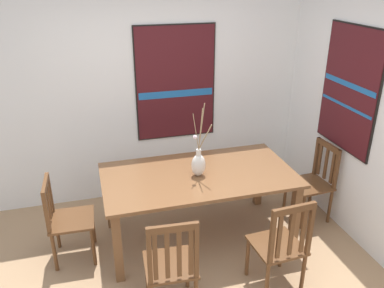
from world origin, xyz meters
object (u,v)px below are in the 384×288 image
object	(u,v)px
chair_3	(171,264)
painting_on_back_wall	(176,83)
chair_1	(314,181)
dining_table	(199,182)
painting_on_side_wall	(350,90)
chair_0	(66,218)
centerpiece_vase	(199,163)
chair_2	(281,245)

from	to	relation	value
chair_3	painting_on_back_wall	distance (m)	2.29
chair_1	chair_3	size ratio (longest dim) A/B	0.95
dining_table	painting_on_side_wall	xyz separation A→B (m)	(1.59, -0.06, 0.87)
chair_3	painting_on_side_wall	xyz separation A→B (m)	(2.09, 0.86, 1.05)
chair_0	centerpiece_vase	bearing A→B (deg)	-2.61
dining_table	chair_3	bearing A→B (deg)	-118.50
centerpiece_vase	chair_2	world-z (taller)	centerpiece_vase
dining_table	chair_3	distance (m)	1.07
chair_2	chair_3	size ratio (longest dim) A/B	1.00
painting_on_back_wall	chair_3	bearing A→B (deg)	-104.84
centerpiece_vase	chair_2	xyz separation A→B (m)	(0.48, -0.89, -0.43)
dining_table	chair_0	size ratio (longest dim) A/B	2.22
chair_0	chair_1	xyz separation A→B (m)	(2.70, -0.00, 0.01)
centerpiece_vase	painting_on_back_wall	xyz separation A→B (m)	(0.05, 1.13, 0.51)
chair_3	chair_2	bearing A→B (deg)	-0.10
dining_table	painting_on_back_wall	bearing A→B (deg)	88.28
dining_table	chair_3	xyz separation A→B (m)	(-0.50, -0.93, -0.18)
chair_0	painting_on_back_wall	xyz separation A→B (m)	(1.36, 1.07, 0.96)
chair_0	chair_1	bearing A→B (deg)	-0.09
chair_0	chair_3	world-z (taller)	chair_3
chair_0	dining_table	bearing A→B (deg)	-1.02
dining_table	chair_3	size ratio (longest dim) A/B	2.03
dining_table	chair_2	distance (m)	1.06
chair_1	chair_2	distance (m)	1.31
chair_1	chair_2	bearing A→B (deg)	-133.56
centerpiece_vase	chair_1	world-z (taller)	centerpiece_vase
painting_on_side_wall	centerpiece_vase	bearing A→B (deg)	179.11
chair_0	chair_2	bearing A→B (deg)	-27.86
chair_1	painting_on_side_wall	size ratio (longest dim) A/B	0.71
chair_0	painting_on_side_wall	xyz separation A→B (m)	(2.92, -0.08, 1.08)
chair_1	painting_on_back_wall	bearing A→B (deg)	141.19
dining_table	painting_on_back_wall	xyz separation A→B (m)	(0.03, 1.09, 0.75)
painting_on_back_wall	chair_2	bearing A→B (deg)	-77.82
chair_0	chair_1	world-z (taller)	chair_1
centerpiece_vase	chair_0	world-z (taller)	centerpiece_vase
chair_0	painting_on_side_wall	size ratio (longest dim) A/B	0.68
dining_table	chair_0	world-z (taller)	chair_0
painting_on_back_wall	painting_on_side_wall	distance (m)	1.94
chair_0	painting_on_side_wall	world-z (taller)	painting_on_side_wall
centerpiece_vase	chair_0	bearing A→B (deg)	177.39
chair_0	chair_1	distance (m)	2.70
dining_table	centerpiece_vase	world-z (taller)	centerpiece_vase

